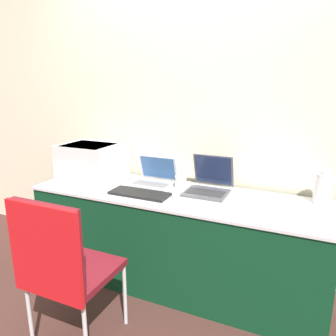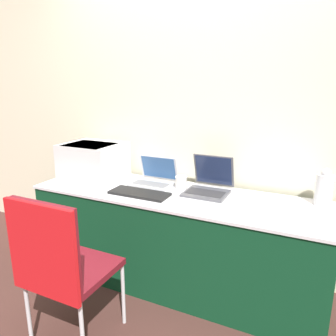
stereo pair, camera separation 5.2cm
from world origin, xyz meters
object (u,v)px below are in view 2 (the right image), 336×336
Objects in this scene: metal_pitcher at (324,189)px; printer at (93,160)px; coffee_cup at (181,183)px; laptop_right at (209,185)px; chair at (58,260)px; laptop_left at (154,178)px; external_keyboard at (139,193)px.

printer is at bearing -175.15° from metal_pitcher.
printer is 0.79m from coffee_cup.
laptop_right is 1.34× the size of metal_pitcher.
chair is at bearing -63.11° from printer.
laptop_left is 0.95× the size of laptop_right.
metal_pitcher is (0.78, 0.07, 0.06)m from laptop_right.
laptop_right is at bearing 4.66° from coffee_cup.
printer reaches higher than coffee_cup.
printer is 1.45× the size of laptop_left.
chair is (-0.06, -1.03, -0.20)m from laptop_left.
coffee_cup is (-0.22, -0.02, -0.01)m from laptop_right.
chair reaches higher than coffee_cup.
chair is (-0.52, -1.03, -0.21)m from laptop_right.
printer is at bearing 160.72° from external_keyboard.
printer is 1.38× the size of laptop_right.
laptop_left is at bearing -179.83° from laptop_right.
printer reaches higher than laptop_left.
metal_pitcher is 1.72m from chair.
laptop_right is 0.78m from metal_pitcher.
coffee_cup is at bearing -3.81° from laptop_left.
external_keyboard is (0.56, -0.20, -0.15)m from printer.
coffee_cup reaches higher than external_keyboard.
laptop_left is at bearing -176.53° from metal_pitcher.
external_keyboard is (0.02, -0.27, -0.04)m from laptop_left.
printer is 1.84× the size of metal_pitcher.
metal_pitcher is (1.24, 0.08, 0.07)m from laptop_left.
metal_pitcher is (1.78, 0.15, -0.05)m from printer.
laptop_left is 0.74× the size of external_keyboard.
external_keyboard is at bearing -85.15° from laptop_left.
metal_pitcher is at bearing 3.47° from laptop_left.
printer is at bearing -172.02° from laptop_left.
laptop_right is 0.78× the size of external_keyboard.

